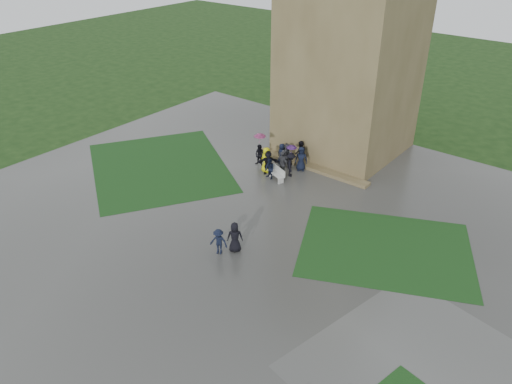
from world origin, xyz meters
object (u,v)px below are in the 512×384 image
Objects in this scene: tower at (353,28)px; pedestrian_near at (235,237)px; bench at (277,173)px; pedestrian_mid at (219,242)px.

pedestrian_near is at bearing -81.58° from tower.
tower is 11.24m from bench.
tower is 17.38m from pedestrian_near.
tower is 11.32× the size of bench.
bench is 9.03m from pedestrian_mid.
pedestrian_near reaches higher than bench.
bench is at bearing -108.85° from pedestrian_near.
pedestrian_near is (0.51, 0.72, 0.12)m from pedestrian_mid.
pedestrian_mid is (2.59, -8.65, 0.29)m from bench.
pedestrian_mid is 0.86× the size of pedestrian_near.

